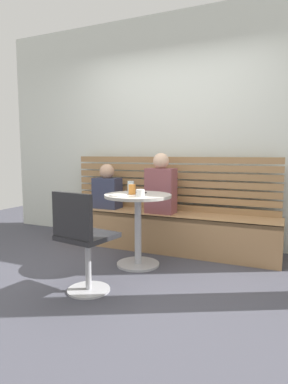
# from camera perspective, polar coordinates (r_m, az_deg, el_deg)

# --- Properties ---
(ground) EXTENTS (8.00, 8.00, 0.00)m
(ground) POSITION_cam_1_polar(r_m,az_deg,el_deg) (3.06, -5.13, -15.48)
(ground) COLOR #42424C
(back_wall) EXTENTS (5.20, 0.10, 2.90)m
(back_wall) POSITION_cam_1_polar(r_m,az_deg,el_deg) (4.34, 5.48, 10.60)
(back_wall) COLOR silver
(back_wall) RESTS_ON ground
(booth_bench) EXTENTS (2.70, 0.52, 0.44)m
(booth_bench) POSITION_cam_1_polar(r_m,az_deg,el_deg) (4.03, 3.26, -6.67)
(booth_bench) COLOR #A87C51
(booth_bench) RESTS_ON ground
(booth_backrest) EXTENTS (2.65, 0.04, 0.67)m
(booth_backrest) POSITION_cam_1_polar(r_m,az_deg,el_deg) (4.16, 4.50, 1.53)
(booth_backrest) COLOR #9A7249
(booth_backrest) RESTS_ON booth_bench
(cafe_table) EXTENTS (0.68, 0.68, 0.74)m
(cafe_table) POSITION_cam_1_polar(r_m,az_deg,el_deg) (3.37, -1.05, -4.15)
(cafe_table) COLOR #ADADB2
(cafe_table) RESTS_ON ground
(white_chair) EXTENTS (0.46, 0.46, 0.85)m
(white_chair) POSITION_cam_1_polar(r_m,az_deg,el_deg) (2.75, -10.63, -7.92)
(white_chair) COLOR #ADADB2
(white_chair) RESTS_ON ground
(person_adult) EXTENTS (0.34, 0.22, 0.72)m
(person_adult) POSITION_cam_1_polar(r_m,az_deg,el_deg) (3.93, 2.93, 0.96)
(person_adult) COLOR brown
(person_adult) RESTS_ON booth_bench
(person_child_left) EXTENTS (0.34, 0.22, 0.58)m
(person_child_left) POSITION_cam_1_polar(r_m,az_deg,el_deg) (4.32, -6.39, 0.52)
(person_child_left) COLOR #333851
(person_child_left) RESTS_ON booth_bench
(cup_glass_tall) EXTENTS (0.07, 0.07, 0.12)m
(cup_glass_tall) POSITION_cam_1_polar(r_m,az_deg,el_deg) (3.50, -2.29, 0.92)
(cup_glass_tall) COLOR silver
(cup_glass_tall) RESTS_ON cafe_table
(cup_tumbler_orange) EXTENTS (0.07, 0.07, 0.10)m
(cup_tumbler_orange) POSITION_cam_1_polar(r_m,az_deg,el_deg) (3.33, -2.09, 0.46)
(cup_tumbler_orange) COLOR orange
(cup_tumbler_orange) RESTS_ON cafe_table
(cup_ceramic_white) EXTENTS (0.08, 0.08, 0.07)m
(cup_ceramic_white) POSITION_cam_1_polar(r_m,az_deg,el_deg) (3.14, -0.63, -0.19)
(cup_ceramic_white) COLOR white
(cup_ceramic_white) RESTS_ON cafe_table
(plate_small) EXTENTS (0.17, 0.17, 0.01)m
(plate_small) POSITION_cam_1_polar(r_m,az_deg,el_deg) (3.23, -4.50, -0.54)
(plate_small) COLOR white
(plate_small) RESTS_ON cafe_table
(phone_on_table) EXTENTS (0.15, 0.11, 0.01)m
(phone_on_table) POSITION_cam_1_polar(r_m,az_deg,el_deg) (3.45, -0.74, -0.09)
(phone_on_table) COLOR black
(phone_on_table) RESTS_ON cafe_table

